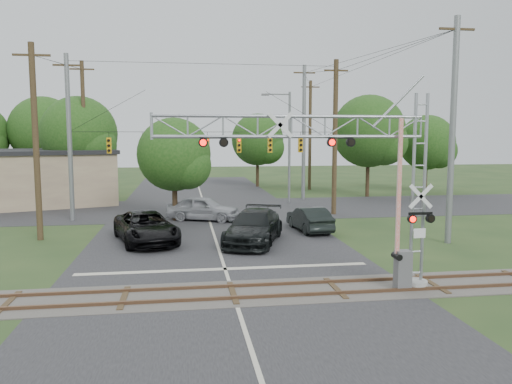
{
  "coord_description": "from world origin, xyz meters",
  "views": [
    {
      "loc": [
        -1.8,
        -16.14,
        5.93
      ],
      "look_at": [
        1.69,
        7.5,
        3.23
      ],
      "focal_mm": 35.0,
      "sensor_mm": 36.0,
      "label": 1
    }
  ],
  "objects": [
    {
      "name": "sedan_silver",
      "position": [
        -0.41,
        18.73,
        0.86
      ],
      "size": [
        5.46,
        3.77,
        1.72
      ],
      "primitive_type": "imported",
      "rotation": [
        0.0,
        0.0,
        1.19
      ],
      "color": "#9C9DA3",
      "rests_on": "ground"
    },
    {
      "name": "streetlight",
      "position": [
        7.34,
        26.94,
        5.44
      ],
      "size": [
        2.59,
        0.27,
        9.73
      ],
      "color": "gray",
      "rests_on": "ground"
    },
    {
      "name": "utility_poles",
      "position": [
        3.06,
        23.49,
        6.08
      ],
      "size": [
        24.73,
        28.4,
        12.31
      ],
      "color": "#3A2A1B",
      "rests_on": "ground"
    },
    {
      "name": "road_main",
      "position": [
        0.0,
        10.0,
        0.01
      ],
      "size": [
        14.0,
        90.0,
        0.02
      ],
      "primitive_type": "cube",
      "color": "#242426",
      "rests_on": "ground"
    },
    {
      "name": "crossing_gantry",
      "position": [
        4.02,
        1.63,
        4.61
      ],
      "size": [
        10.53,
        0.96,
        7.52
      ],
      "color": "#999A94",
      "rests_on": "ground"
    },
    {
      "name": "pickup_black",
      "position": [
        -3.86,
        11.82,
        0.86
      ],
      "size": [
        4.37,
        6.69,
        1.71
      ],
      "primitive_type": "imported",
      "rotation": [
        0.0,
        0.0,
        0.27
      ],
      "color": "black",
      "rests_on": "ground"
    },
    {
      "name": "suv_dark",
      "position": [
        5.99,
        13.77,
        0.76
      ],
      "size": [
        2.05,
        4.76,
        1.52
      ],
      "primitive_type": "imported",
      "rotation": [
        0.0,
        0.0,
        3.24
      ],
      "color": "black",
      "rests_on": "ground"
    },
    {
      "name": "car_dark",
      "position": [
        2.06,
        10.8,
        0.91
      ],
      "size": [
        4.51,
        6.76,
        1.82
      ],
      "primitive_type": "imported",
      "rotation": [
        0.0,
        0.0,
        -0.34
      ],
      "color": "black",
      "rests_on": "ground"
    },
    {
      "name": "treeline",
      "position": [
        -2.35,
        33.99,
        5.93
      ],
      "size": [
        52.2,
        27.92,
        10.02
      ],
      "color": "#372919",
      "rests_on": "ground"
    },
    {
      "name": "railroad_track",
      "position": [
        0.0,
        2.0,
        0.03
      ],
      "size": [
        90.0,
        3.2,
        0.17
      ],
      "color": "#443F3B",
      "rests_on": "ground"
    },
    {
      "name": "ground",
      "position": [
        0.0,
        0.0,
        0.0
      ],
      "size": [
        160.0,
        160.0,
        0.0
      ],
      "primitive_type": "plane",
      "color": "#233B1B",
      "rests_on": "ground"
    },
    {
      "name": "traffic_signal_span",
      "position": [
        0.88,
        20.0,
        5.65
      ],
      "size": [
        19.34,
        0.36,
        11.5
      ],
      "color": "gray",
      "rests_on": "ground"
    },
    {
      "name": "road_cross",
      "position": [
        0.0,
        24.0,
        0.01
      ],
      "size": [
        90.0,
        12.0,
        0.02
      ],
      "primitive_type": "cube",
      "color": "#242426",
      "rests_on": "ground"
    }
  ]
}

